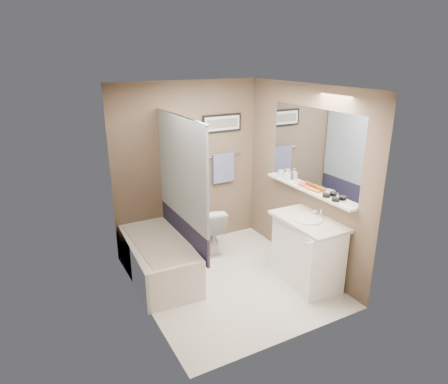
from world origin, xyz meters
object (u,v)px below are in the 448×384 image
hair_brush_front (313,190)px  hair_brush_back (305,186)px  bathtub (158,259)px  soap_bottle (287,175)px  glass_jar (281,174)px  candle_bowl_near (335,199)px  candle_bowl_far (326,195)px  toilet (209,229)px  vanity (307,252)px

hair_brush_front → hair_brush_back: size_ratio=1.00×
bathtub → soap_bottle: bearing=-5.6°
glass_jar → bathtub: bearing=175.6°
candle_bowl_near → candle_bowl_far: 0.16m
toilet → glass_jar: size_ratio=6.76×
toilet → candle_bowl_near: 1.95m
hair_brush_front → glass_jar: (0.00, 0.67, 0.03)m
candle_bowl_far → soap_bottle: soap_bottle is taller
hair_brush_front → glass_jar: 0.67m
toilet → soap_bottle: (0.89, -0.62, 0.85)m
hair_brush_front → toilet: bearing=127.7°
candle_bowl_far → soap_bottle: (0.00, 0.77, 0.06)m
toilet → vanity: 1.51m
toilet → hair_brush_back: (0.89, -0.99, 0.80)m
bathtub → hair_brush_back: bearing=-16.8°
toilet → hair_brush_back: 1.55m
vanity → candle_bowl_far: (0.19, -0.05, 0.73)m
candle_bowl_near → hair_brush_front: (0.00, 0.40, 0.00)m
bathtub → candle_bowl_far: candle_bowl_far is taller
glass_jar → hair_brush_front: bearing=-90.0°
hair_brush_back → soap_bottle: 0.38m
vanity → soap_bottle: size_ratio=5.96×
toilet → hair_brush_front: hair_brush_front is taller
candle_bowl_far → vanity: bearing=164.0°
candle_bowl_far → hair_brush_front: size_ratio=0.41×
vanity → soap_bottle: soap_bottle is taller
candle_bowl_near → candle_bowl_far: size_ratio=1.00×
bathtub → toilet: bearing=24.3°
toilet → hair_brush_front: (0.89, -1.15, 0.80)m
candle_bowl_near → hair_brush_front: 0.40m
candle_bowl_far → hair_brush_front: bearing=90.0°
bathtub → toilet: (0.90, 0.35, 0.09)m
vanity → soap_bottle: (0.19, 0.72, 0.79)m
candle_bowl_near → hair_brush_front: size_ratio=0.41×
hair_brush_front → hair_brush_back: same height
bathtub → hair_brush_back: size_ratio=6.82×
toilet → hair_brush_front: bearing=137.6°
bathtub → candle_bowl_near: bearing=-30.8°
candle_bowl_far → hair_brush_back: 0.39m
bathtub → hair_brush_front: bearing=-21.1°
candle_bowl_near → toilet: bearing=119.9°
candle_bowl_far → hair_brush_front: hair_brush_front is taller
vanity → candle_bowl_far: size_ratio=10.00×
hair_brush_back → soap_bottle: size_ratio=1.46×
vanity → hair_brush_front: (0.19, 0.19, 0.74)m
vanity → candle_bowl_far: bearing=-10.0°
candle_bowl_far → glass_jar: 0.91m
vanity → glass_jar: bearing=83.8°
bathtub → hair_brush_front: size_ratio=6.82×
candle_bowl_far → hair_brush_back: bearing=90.0°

